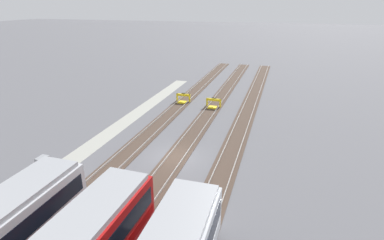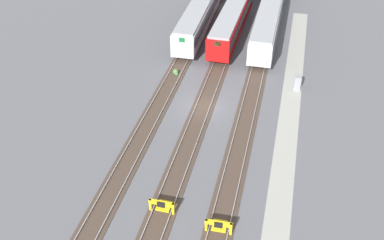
# 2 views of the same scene
# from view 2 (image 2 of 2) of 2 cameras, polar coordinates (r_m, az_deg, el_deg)

# --- Properties ---
(ground_plane) EXTENTS (400.00, 400.00, 0.00)m
(ground_plane) POSITION_cam_2_polar(r_m,az_deg,el_deg) (45.90, 1.41, 1.64)
(ground_plane) COLOR #5B5B60
(service_walkway) EXTENTS (54.00, 2.00, 0.01)m
(service_walkway) POSITION_cam_2_polar(r_m,az_deg,el_deg) (45.25, 12.19, 0.16)
(service_walkway) COLOR #9E9E93
(service_walkway) RESTS_ON ground
(rail_track_nearest) EXTENTS (90.00, 2.23, 0.21)m
(rail_track_nearest) POSITION_cam_2_polar(r_m,az_deg,el_deg) (45.33, 7.05, 0.91)
(rail_track_nearest) COLOR #47382D
(rail_track_nearest) RESTS_ON ground
(rail_track_near_inner) EXTENTS (90.00, 2.24, 0.21)m
(rail_track_near_inner) POSITION_cam_2_polar(r_m,az_deg,el_deg) (45.88, 1.42, 1.68)
(rail_track_near_inner) COLOR #47382D
(rail_track_near_inner) RESTS_ON ground
(rail_track_middle) EXTENTS (90.00, 2.23, 0.21)m
(rail_track_middle) POSITION_cam_2_polar(r_m,az_deg,el_deg) (46.86, -4.04, 2.41)
(rail_track_middle) COLOR #47382D
(rail_track_middle) RESTS_ON ground
(subway_car_front_row_leftmost) EXTENTS (18.05, 3.20, 3.70)m
(subway_car_front_row_leftmost) POSITION_cam_2_polar(r_m,az_deg,el_deg) (60.02, 5.06, 12.44)
(subway_car_front_row_leftmost) COLOR #A80F0F
(subway_car_front_row_leftmost) RESTS_ON ground
(subway_car_front_row_centre) EXTENTS (18.01, 2.89, 3.70)m
(subway_car_front_row_centre) POSITION_cam_2_polar(r_m,az_deg,el_deg) (59.59, 9.55, 11.90)
(subway_car_front_row_centre) COLOR #B7BABF
(subway_car_front_row_centre) RESTS_ON ground
(subway_car_front_row_rightmost) EXTENTS (18.04, 3.13, 3.70)m
(subway_car_front_row_rightmost) POSITION_cam_2_polar(r_m,az_deg,el_deg) (60.77, 0.76, 12.88)
(subway_car_front_row_rightmost) COLOR #B7BABF
(subway_car_front_row_rightmost) RESTS_ON ground
(bumper_stop_nearest_track) EXTENTS (1.36, 2.01, 1.22)m
(bumper_stop_nearest_track) POSITION_cam_2_polar(r_m,az_deg,el_deg) (33.59, 3.45, -13.20)
(bumper_stop_nearest_track) COLOR yellow
(bumper_stop_nearest_track) RESTS_ON ground
(bumper_stop_near_inner_track) EXTENTS (1.35, 2.00, 1.22)m
(bumper_stop_near_inner_track) POSITION_cam_2_polar(r_m,az_deg,el_deg) (34.92, -3.74, -10.76)
(bumper_stop_near_inner_track) COLOR yellow
(bumper_stop_near_inner_track) RESTS_ON ground
(electrical_cabinet) EXTENTS (0.90, 0.73, 1.60)m
(electrical_cabinet) POSITION_cam_2_polar(r_m,az_deg,el_deg) (49.74, 13.26, 4.66)
(electrical_cabinet) COLOR gray
(electrical_cabinet) RESTS_ON ground
(weed_clump) EXTENTS (0.92, 0.70, 0.64)m
(weed_clump) POSITION_cam_2_polar(r_m,az_deg,el_deg) (51.54, -2.09, 6.12)
(weed_clump) COLOR #4C7F3D
(weed_clump) RESTS_ON ground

